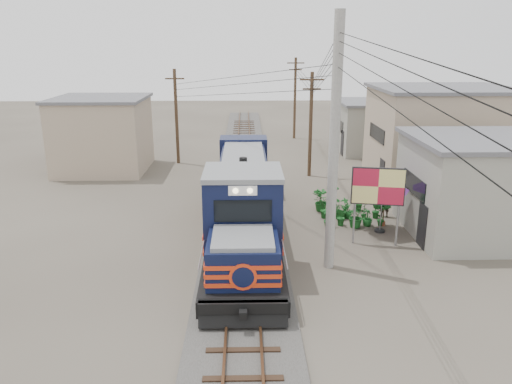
{
  "coord_description": "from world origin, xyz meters",
  "views": [
    {
      "loc": [
        0.09,
        -19.2,
        8.88
      ],
      "look_at": [
        0.59,
        2.9,
        2.2
      ],
      "focal_mm": 35.0,
      "sensor_mm": 36.0,
      "label": 1
    }
  ],
  "objects_px": {
    "locomotive": "(243,201)",
    "billboard": "(378,188)",
    "market_umbrella": "(383,184)",
    "vendor": "(385,202)"
  },
  "relations": [
    {
      "from": "locomotive",
      "to": "billboard",
      "type": "distance_m",
      "value": 6.12
    },
    {
      "from": "locomotive",
      "to": "vendor",
      "type": "relative_size",
      "value": 10.08
    },
    {
      "from": "billboard",
      "to": "market_umbrella",
      "type": "bearing_deg",
      "value": 77.89
    },
    {
      "from": "market_umbrella",
      "to": "vendor",
      "type": "bearing_deg",
      "value": 70.02
    },
    {
      "from": "locomotive",
      "to": "market_umbrella",
      "type": "relative_size",
      "value": 5.95
    },
    {
      "from": "billboard",
      "to": "market_umbrella",
      "type": "relative_size",
      "value": 1.31
    },
    {
      "from": "market_umbrella",
      "to": "vendor",
      "type": "xyz_separation_m",
      "value": [
        0.78,
        2.16,
        -1.62
      ]
    },
    {
      "from": "locomotive",
      "to": "market_umbrella",
      "type": "height_order",
      "value": "locomotive"
    },
    {
      "from": "billboard",
      "to": "market_umbrella",
      "type": "xyz_separation_m",
      "value": [
        0.67,
        1.57,
        -0.23
      ]
    },
    {
      "from": "locomotive",
      "to": "billboard",
      "type": "height_order",
      "value": "locomotive"
    }
  ]
}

